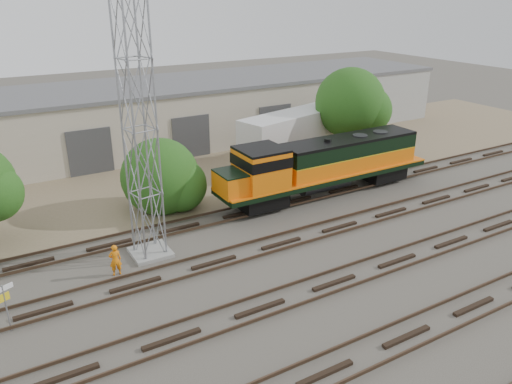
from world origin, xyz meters
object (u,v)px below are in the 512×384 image
locomotive (323,164)px  signal_tower (140,134)px  semi_trailer (311,127)px  worker (115,260)px

locomotive → signal_tower: (-12.52, -1.95, 4.23)m
locomotive → semi_trailer: semi_trailer is taller
worker → semi_trailer: bearing=-147.9°
signal_tower → semi_trailer: 19.23m
locomotive → signal_tower: signal_tower is taller
locomotive → semi_trailer: bearing=59.3°
worker → semi_trailer: 21.28m
locomotive → worker: size_ratio=9.74×
signal_tower → worker: signal_tower is taller
semi_trailer → signal_tower: bearing=-166.1°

